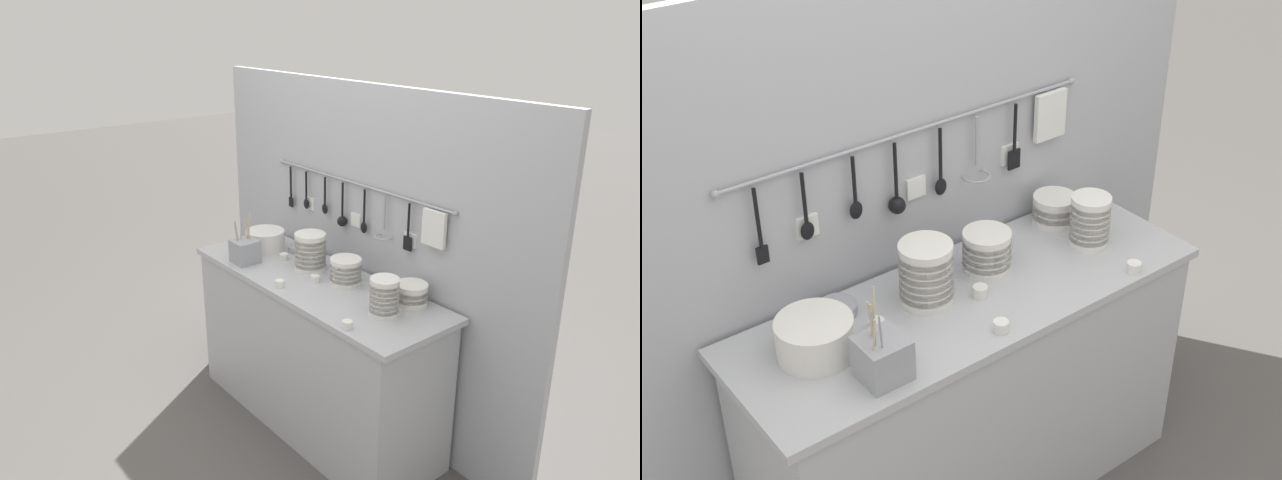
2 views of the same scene
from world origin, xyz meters
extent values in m
plane|color=#514F4C|center=(0.00, 0.00, 0.00)|extent=(20.00, 20.00, 0.00)
cube|color=#ADAFB5|center=(0.00, 0.00, 0.85)|extent=(1.57, 0.53, 0.03)
cube|color=#ADAFB5|center=(0.00, 0.00, 0.42)|extent=(1.50, 0.51, 0.83)
cube|color=#A8AAB2|center=(0.00, 0.30, 0.92)|extent=(2.37, 0.04, 1.84)
cylinder|color=#93969E|center=(0.00, 0.27, 1.33)|extent=(1.31, 0.01, 0.01)
sphere|color=#93969E|center=(-0.66, 0.27, 1.33)|extent=(0.02, 0.02, 0.02)
sphere|color=#93969E|center=(0.66, 0.27, 1.33)|extent=(0.02, 0.02, 0.02)
cylinder|color=black|center=(-0.55, 0.26, 1.22)|extent=(0.01, 0.01, 0.19)
cube|color=black|center=(-0.55, 0.26, 1.10)|extent=(0.04, 0.01, 0.06)
cylinder|color=#93969E|center=(-0.55, 0.27, 1.32)|extent=(0.00, 0.01, 0.02)
cylinder|color=black|center=(-0.40, 0.26, 1.23)|extent=(0.01, 0.01, 0.17)
ellipsoid|color=black|center=(-0.40, 0.26, 1.13)|extent=(0.04, 0.02, 0.06)
cylinder|color=#93969E|center=(-0.40, 0.27, 1.32)|extent=(0.01, 0.01, 0.02)
cylinder|color=black|center=(-0.24, 0.26, 1.24)|extent=(0.01, 0.01, 0.15)
ellipsoid|color=black|center=(-0.24, 0.26, 1.14)|extent=(0.04, 0.02, 0.06)
cylinder|color=#93969E|center=(-0.24, 0.27, 1.32)|extent=(0.01, 0.01, 0.02)
cylinder|color=black|center=(-0.09, 0.26, 1.22)|extent=(0.01, 0.01, 0.19)
sphere|color=black|center=(-0.09, 0.26, 1.10)|extent=(0.06, 0.06, 0.06)
cylinder|color=#93969E|center=(-0.09, 0.27, 1.32)|extent=(0.01, 0.01, 0.02)
cylinder|color=black|center=(0.08, 0.26, 1.23)|extent=(0.01, 0.01, 0.18)
ellipsoid|color=black|center=(0.08, 0.26, 1.11)|extent=(0.04, 0.02, 0.06)
cylinder|color=#93969E|center=(0.08, 0.27, 1.32)|extent=(0.01, 0.01, 0.02)
cylinder|color=#93969E|center=(0.23, 0.26, 1.23)|extent=(0.01, 0.01, 0.17)
torus|color=#93969E|center=(0.23, 0.26, 1.10)|extent=(0.10, 0.10, 0.01)
cylinder|color=#93969E|center=(0.23, 0.27, 1.32)|extent=(0.01, 0.01, 0.02)
cylinder|color=black|center=(0.39, 0.26, 1.23)|extent=(0.01, 0.01, 0.17)
cube|color=black|center=(0.39, 0.26, 1.11)|extent=(0.05, 0.01, 0.07)
cylinder|color=#93969E|center=(0.39, 0.27, 1.32)|extent=(0.01, 0.01, 0.02)
cube|color=silver|center=(0.55, 0.26, 1.23)|extent=(0.13, 0.02, 0.17)
cylinder|color=#93969E|center=(0.55, 0.27, 1.32)|extent=(0.00, 0.01, 0.02)
cube|color=white|center=(-0.39, 0.28, 1.13)|extent=(0.07, 0.01, 0.07)
cube|color=white|center=(0.00, 0.28, 1.13)|extent=(0.07, 0.01, 0.07)
cube|color=white|center=(0.39, 0.28, 1.13)|extent=(0.07, 0.01, 0.07)
cylinder|color=silver|center=(-0.12, 0.06, 0.89)|extent=(0.17, 0.17, 0.05)
cylinder|color=silver|center=(-0.12, 0.06, 0.91)|extent=(0.17, 0.17, 0.05)
cylinder|color=silver|center=(-0.12, 0.06, 0.94)|extent=(0.17, 0.17, 0.05)
cylinder|color=silver|center=(-0.12, 0.06, 0.96)|extent=(0.17, 0.17, 0.05)
cylinder|color=silver|center=(-0.12, 0.06, 0.99)|extent=(0.17, 0.17, 0.05)
cylinder|color=silver|center=(-0.12, 0.06, 1.02)|extent=(0.17, 0.17, 0.05)
cylinder|color=silver|center=(-0.12, 0.06, 1.04)|extent=(0.17, 0.17, 0.05)
cylinder|color=silver|center=(0.51, 0.17, 0.89)|extent=(0.15, 0.15, 0.05)
cylinder|color=silver|center=(0.51, 0.17, 0.91)|extent=(0.15, 0.15, 0.05)
cylinder|color=silver|center=(0.51, 0.17, 0.94)|extent=(0.15, 0.15, 0.05)
cylinder|color=silver|center=(0.14, 0.09, 0.88)|extent=(0.16, 0.16, 0.04)
cylinder|color=silver|center=(0.14, 0.09, 0.91)|extent=(0.16, 0.16, 0.04)
cylinder|color=silver|center=(0.14, 0.09, 0.93)|extent=(0.16, 0.16, 0.04)
cylinder|color=silver|center=(0.14, 0.09, 0.95)|extent=(0.16, 0.16, 0.04)
cylinder|color=silver|center=(0.14, 0.09, 0.98)|extent=(0.16, 0.16, 0.04)
cylinder|color=silver|center=(0.51, -0.01, 0.88)|extent=(0.14, 0.14, 0.04)
cylinder|color=silver|center=(0.51, -0.01, 0.91)|extent=(0.14, 0.14, 0.04)
cylinder|color=silver|center=(0.51, -0.01, 0.93)|extent=(0.14, 0.14, 0.04)
cylinder|color=silver|center=(0.51, -0.01, 0.95)|extent=(0.14, 0.14, 0.04)
cylinder|color=silver|center=(0.51, -0.01, 0.97)|extent=(0.14, 0.14, 0.04)
cylinder|color=silver|center=(0.51, -0.01, 1.00)|extent=(0.14, 0.14, 0.04)
cylinder|color=silver|center=(0.51, -0.01, 1.02)|extent=(0.14, 0.14, 0.04)
cylinder|color=silver|center=(-0.52, 0.04, 0.87)|extent=(0.22, 0.22, 0.01)
cylinder|color=silver|center=(-0.52, 0.04, 0.87)|extent=(0.22, 0.22, 0.01)
cylinder|color=silver|center=(-0.52, 0.04, 0.88)|extent=(0.22, 0.22, 0.01)
cylinder|color=silver|center=(-0.52, 0.04, 0.89)|extent=(0.22, 0.22, 0.01)
cylinder|color=silver|center=(-0.52, 0.04, 0.90)|extent=(0.22, 0.22, 0.01)
cylinder|color=silver|center=(-0.52, 0.04, 0.91)|extent=(0.22, 0.22, 0.01)
cylinder|color=silver|center=(-0.52, 0.04, 0.92)|extent=(0.22, 0.22, 0.01)
cylinder|color=silver|center=(-0.52, 0.04, 0.92)|extent=(0.22, 0.22, 0.01)
cylinder|color=silver|center=(-0.52, 0.04, 0.93)|extent=(0.22, 0.22, 0.01)
cylinder|color=silver|center=(-0.52, 0.04, 0.94)|extent=(0.22, 0.22, 0.01)
cylinder|color=silver|center=(-0.52, 0.04, 0.95)|extent=(0.22, 0.22, 0.01)
cylinder|color=silver|center=(-0.52, 0.04, 0.96)|extent=(0.22, 0.22, 0.01)
cylinder|color=silver|center=(-0.52, 0.04, 0.96)|extent=(0.22, 0.22, 0.01)
cylinder|color=silver|center=(-0.52, 0.04, 0.97)|extent=(0.22, 0.22, 0.01)
cylinder|color=#93969E|center=(-0.37, 0.17, 0.88)|extent=(0.12, 0.12, 0.03)
cube|color=#93969E|center=(-0.43, -0.16, 0.93)|extent=(0.13, 0.13, 0.13)
cylinder|color=#C6B793|center=(-0.43, -0.12, 1.02)|extent=(0.03, 0.02, 0.18)
cylinder|color=#93969E|center=(-0.44, -0.19, 1.01)|extent=(0.02, 0.02, 0.18)
cylinder|color=#C6B793|center=(-0.44, -0.13, 1.02)|extent=(0.02, 0.03, 0.18)
cylinder|color=#C6B793|center=(-0.46, -0.18, 1.01)|extent=(0.01, 0.03, 0.17)
cylinder|color=#93969E|center=(-0.45, -0.16, 1.01)|extent=(0.01, 0.03, 0.17)
cylinder|color=#C6B793|center=(-0.43, -0.13, 1.03)|extent=(0.03, 0.03, 0.21)
cylinder|color=#C6B793|center=(-0.43, -0.12, 1.01)|extent=(0.02, 0.01, 0.17)
cylinder|color=silver|center=(-0.32, 0.03, 0.88)|extent=(0.05, 0.05, 0.04)
cylinder|color=silver|center=(-0.04, -0.20, 0.88)|extent=(0.05, 0.05, 0.04)
cylinder|color=silver|center=(0.03, -0.02, 0.88)|extent=(0.05, 0.05, 0.04)
cylinder|color=silver|center=(0.50, -0.22, 0.88)|extent=(0.05, 0.05, 0.04)
camera|label=1|loc=(2.32, -1.84, 2.17)|focal=35.00mm
camera|label=2|loc=(-1.41, -1.78, 2.48)|focal=50.00mm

